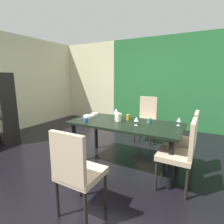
% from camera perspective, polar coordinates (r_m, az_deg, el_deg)
% --- Properties ---
extents(ground_plane, '(5.97, 5.59, 0.02)m').
position_cam_1_polar(ground_plane, '(3.53, -6.49, -14.29)').
color(ground_plane, black).
extents(back_panel_interior, '(2.03, 0.10, 2.67)m').
position_cam_1_polar(back_panel_interior, '(6.57, -7.15, 9.71)').
color(back_panel_interior, beige).
rests_on(back_panel_interior, ground_plane).
extents(garden_window_panel, '(3.94, 0.10, 2.67)m').
position_cam_1_polar(garden_window_panel, '(5.41, 19.86, 8.81)').
color(garden_window_panel, '#246230').
rests_on(garden_window_panel, ground_plane).
extents(dining_table, '(1.86, 0.90, 0.76)m').
position_cam_1_polar(dining_table, '(3.00, 4.26, -5.01)').
color(dining_table, black).
rests_on(dining_table, ground_plane).
extents(chair_right_far, '(0.44, 0.44, 0.99)m').
position_cam_1_polar(chair_right_far, '(3.08, 23.09, -7.71)').
color(chair_right_far, tan).
rests_on(chair_right_far, ground_plane).
extents(chair_head_far, '(0.44, 0.45, 1.05)m').
position_cam_1_polar(chair_head_far, '(4.25, 11.23, -1.59)').
color(chair_head_far, tan).
rests_on(chair_head_far, ground_plane).
extents(chair_head_near, '(0.44, 0.44, 1.00)m').
position_cam_1_polar(chair_head_near, '(1.96, -11.58, -18.00)').
color(chair_head_near, tan).
rests_on(chair_head_near, ground_plane).
extents(chair_right_near, '(0.44, 0.44, 0.98)m').
position_cam_1_polar(chair_right_near, '(2.53, 21.71, -11.76)').
color(chair_right_near, tan).
rests_on(chair_right_near, ground_plane).
extents(wine_glass_center, '(0.08, 0.08, 0.17)m').
position_cam_1_polar(wine_glass_center, '(3.35, 1.39, 0.47)').
color(wine_glass_center, silver).
rests_on(wine_glass_center, dining_table).
extents(wine_glass_rear, '(0.07, 0.07, 0.14)m').
position_cam_1_polar(wine_glass_rear, '(2.79, 7.97, -2.40)').
color(wine_glass_rear, silver).
rests_on(wine_glass_rear, dining_table).
extents(wine_glass_north, '(0.07, 0.07, 0.13)m').
position_cam_1_polar(wine_glass_north, '(2.95, 21.01, -2.42)').
color(wine_glass_north, silver).
rests_on(wine_glass_north, dining_table).
extents(wine_glass_right, '(0.06, 0.06, 0.18)m').
position_cam_1_polar(wine_glass_right, '(3.20, 1.08, -0.02)').
color(wine_glass_right, silver).
rests_on(wine_glass_right, dining_table).
extents(serving_bowl_left, '(0.19, 0.19, 0.05)m').
position_cam_1_polar(serving_bowl_left, '(3.33, -7.77, -1.47)').
color(serving_bowl_left, white).
rests_on(serving_bowl_left, dining_table).
extents(serving_bowl_west, '(0.14, 0.14, 0.05)m').
position_cam_1_polar(serving_bowl_west, '(3.48, -5.76, -0.82)').
color(serving_bowl_west, silver).
rests_on(serving_bowl_west, dining_table).
extents(cup_near_window, '(0.07, 0.07, 0.08)m').
position_cam_1_polar(cup_near_window, '(2.98, 12.05, -2.77)').
color(cup_near_window, '#33796A').
rests_on(cup_near_window, dining_table).
extents(cup_east, '(0.07, 0.07, 0.07)m').
position_cam_1_polar(cup_east, '(3.01, -8.51, -2.64)').
color(cup_east, '#204B97').
rests_on(cup_east, dining_table).
extents(cup_front, '(0.07, 0.07, 0.10)m').
position_cam_1_polar(cup_front, '(3.14, 5.33, -1.72)').
color(cup_front, '#B28423').
rests_on(cup_front, dining_table).
extents(pitcher_near_shelf, '(0.12, 0.11, 0.14)m').
position_cam_1_polar(pitcher_near_shelf, '(3.03, 2.06, -1.70)').
color(pitcher_near_shelf, white).
rests_on(pitcher_near_shelf, dining_table).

